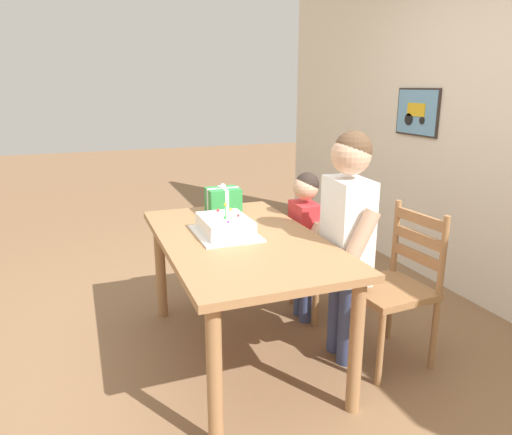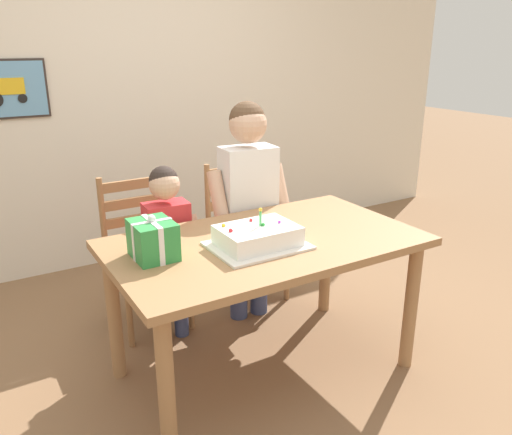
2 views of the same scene
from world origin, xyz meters
TOP-DOWN VIEW (x-y plane):
  - ground_plane at (0.00, 0.00)m, footprint 20.00×20.00m
  - back_wall at (-0.00, 1.92)m, footprint 6.40×0.11m
  - dining_table at (0.00, 0.00)m, footprint 1.52×0.87m
  - birthday_cake at (-0.08, -0.06)m, footprint 0.44×0.34m
  - gift_box_red_large at (-0.55, 0.07)m, footprint 0.18×0.22m
  - chair_left at (-0.35, 0.82)m, footprint 0.42×0.42m
  - chair_right at (0.35, 0.82)m, footprint 0.45×0.45m
  - child_older at (0.23, 0.56)m, footprint 0.51×0.29m
  - child_younger at (-0.30, 0.56)m, footprint 0.38×0.22m

SIDE VIEW (x-z plane):
  - ground_plane at x=0.00m, z-range 0.00..0.00m
  - chair_left at x=-0.35m, z-range 0.01..0.93m
  - chair_right at x=0.35m, z-range 0.01..0.93m
  - child_younger at x=-0.30m, z-range 0.11..1.15m
  - dining_table at x=0.00m, z-range 0.28..1.03m
  - birthday_cake at x=-0.08m, z-range 0.71..0.90m
  - child_older at x=0.23m, z-range 0.15..1.50m
  - gift_box_red_large at x=-0.55m, z-range 0.74..0.94m
  - back_wall at x=0.00m, z-range 0.00..2.60m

